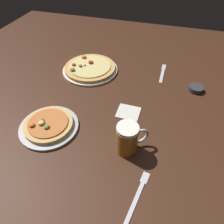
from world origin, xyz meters
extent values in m
cube|color=#3D2114|center=(0.00, 0.00, -0.01)|extent=(2.40, 2.40, 0.03)
cylinder|color=#B2B2B7|center=(-0.25, -0.16, 0.01)|extent=(0.27, 0.27, 0.01)
cylinder|color=tan|center=(-0.25, -0.16, 0.02)|extent=(0.22, 0.22, 0.02)
cylinder|color=#C67038|center=(-0.25, -0.16, 0.03)|extent=(0.18, 0.18, 0.01)
ellipsoid|color=#C67038|center=(-0.28, -0.16, 0.04)|extent=(0.03, 0.03, 0.01)
ellipsoid|color=#DBC67A|center=(-0.27, -0.17, 0.04)|extent=(0.03, 0.03, 0.01)
ellipsoid|color=#C67038|center=(-0.31, -0.20, 0.04)|extent=(0.03, 0.03, 0.01)
ellipsoid|color=olive|center=(-0.24, -0.19, 0.04)|extent=(0.03, 0.03, 0.01)
cylinder|color=silver|center=(-0.24, 0.33, 0.01)|extent=(0.34, 0.34, 0.01)
cylinder|color=tan|center=(-0.24, 0.33, 0.02)|extent=(0.31, 0.31, 0.02)
cylinder|color=#DBC67A|center=(-0.24, 0.33, 0.03)|extent=(0.25, 0.25, 0.01)
ellipsoid|color=#DBC67A|center=(-0.27, 0.33, 0.04)|extent=(0.02, 0.02, 0.01)
ellipsoid|color=#B73823|center=(-0.33, 0.31, 0.04)|extent=(0.02, 0.02, 0.01)
ellipsoid|color=olive|center=(-0.32, 0.25, 0.04)|extent=(0.03, 0.03, 0.01)
ellipsoid|color=#B73823|center=(-0.25, 0.36, 0.04)|extent=(0.03, 0.03, 0.02)
ellipsoid|color=#C67038|center=(-0.31, 0.41, 0.04)|extent=(0.03, 0.03, 0.02)
ellipsoid|color=olive|center=(-0.29, 0.31, 0.04)|extent=(0.02, 0.02, 0.01)
cylinder|color=#9E6619|center=(0.11, -0.17, 0.06)|extent=(0.09, 0.09, 0.12)
cylinder|color=white|center=(0.11, -0.17, 0.13)|extent=(0.09, 0.09, 0.02)
torus|color=silver|center=(0.16, -0.14, 0.06)|extent=(0.07, 0.06, 0.08)
cylinder|color=#333338|center=(0.39, 0.31, 0.01)|extent=(0.08, 0.08, 0.03)
cube|color=silver|center=(0.07, 0.04, 0.00)|extent=(0.11, 0.10, 0.01)
cube|color=silver|center=(0.19, -0.38, 0.00)|extent=(0.05, 0.18, 0.01)
cube|color=silver|center=(0.21, -0.28, 0.00)|extent=(0.03, 0.05, 0.00)
cube|color=silver|center=(0.19, 0.41, 0.00)|extent=(0.02, 0.16, 0.01)
cube|color=silver|center=(0.20, 0.50, 0.00)|extent=(0.02, 0.06, 0.00)
camera|label=1|loc=(0.19, -0.66, 0.69)|focal=32.25mm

